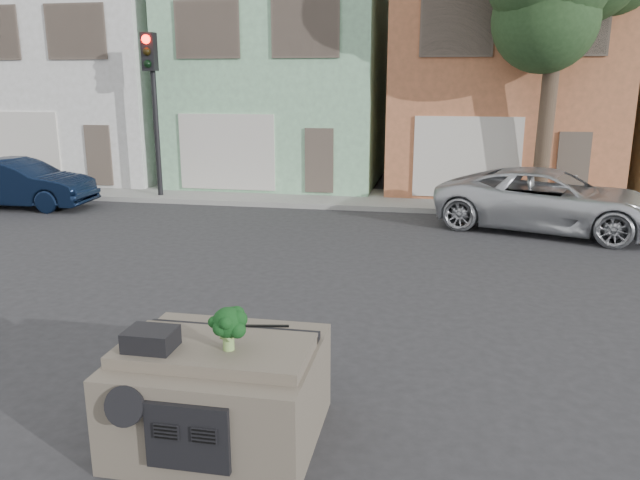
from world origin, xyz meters
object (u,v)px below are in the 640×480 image
(navy_sedan, at_px, (21,207))
(silver_pickup, at_px, (547,230))
(broccoli, at_px, (228,328))
(traffic_signal, at_px, (154,118))

(navy_sedan, distance_m, silver_pickup, 14.98)
(navy_sedan, xyz_separation_m, broccoli, (10.25, -10.86, 1.34))
(silver_pickup, relative_size, broccoli, 12.39)
(broccoli, bearing_deg, silver_pickup, 66.22)
(navy_sedan, height_order, traffic_signal, traffic_signal)
(silver_pickup, bearing_deg, navy_sedan, 107.52)
(silver_pickup, xyz_separation_m, traffic_signal, (-11.41, 1.98, 2.55))
(traffic_signal, relative_size, broccoli, 11.40)
(navy_sedan, bearing_deg, silver_pickup, -93.49)
(traffic_signal, bearing_deg, navy_sedan, -152.35)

